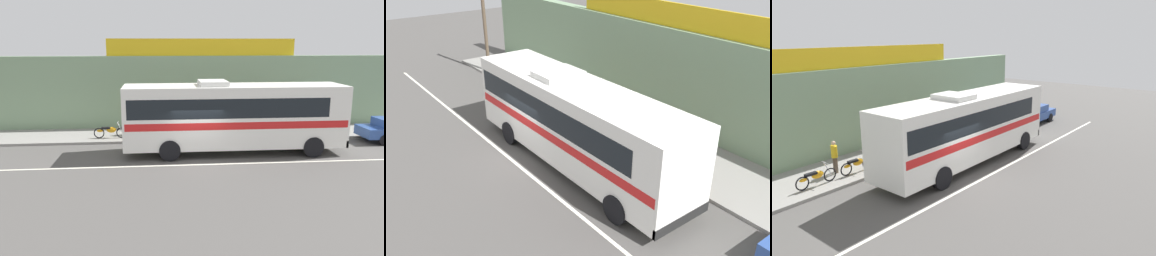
% 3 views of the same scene
% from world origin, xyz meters
% --- Properties ---
extents(ground_plane, '(70.00, 70.00, 0.00)m').
position_xyz_m(ground_plane, '(0.00, 0.00, 0.00)').
color(ground_plane, '#4F4C49').
extents(sidewalk_slab, '(30.00, 3.60, 0.14)m').
position_xyz_m(sidewalk_slab, '(0.00, 5.20, 0.07)').
color(sidewalk_slab, gray).
rests_on(sidewalk_slab, ground_plane).
extents(storefront_facade, '(30.00, 0.70, 4.80)m').
position_xyz_m(storefront_facade, '(0.00, 7.35, 2.40)').
color(storefront_facade, gray).
rests_on(storefront_facade, ground_plane).
extents(storefront_billboard, '(12.33, 0.12, 1.10)m').
position_xyz_m(storefront_billboard, '(1.08, 7.35, 5.35)').
color(storefront_billboard, gold).
rests_on(storefront_billboard, storefront_facade).
extents(road_center_stripe, '(30.00, 0.14, 0.01)m').
position_xyz_m(road_center_stripe, '(0.00, -0.80, 0.00)').
color(road_center_stripe, silver).
rests_on(road_center_stripe, ground_plane).
extents(intercity_bus, '(11.28, 2.66, 3.78)m').
position_xyz_m(intercity_bus, '(1.96, 1.14, 2.07)').
color(intercity_bus, white).
rests_on(intercity_bus, ground_plane).
extents(utility_pole, '(1.60, 0.22, 7.03)m').
position_xyz_m(utility_pole, '(-11.35, 3.81, 3.79)').
color(utility_pole, brown).
rests_on(utility_pole, sidewalk_slab).
extents(motorcycle_green, '(1.92, 0.56, 0.94)m').
position_xyz_m(motorcycle_green, '(-4.73, 4.29, 0.57)').
color(motorcycle_green, black).
rests_on(motorcycle_green, sidewalk_slab).
extents(motorcycle_red, '(1.83, 0.56, 0.94)m').
position_xyz_m(motorcycle_red, '(-2.64, 4.26, 0.57)').
color(motorcycle_red, black).
rests_on(motorcycle_red, sidewalk_slab).
extents(pedestrian_far_left, '(0.30, 0.48, 1.61)m').
position_xyz_m(pedestrian_far_left, '(3.55, 4.47, 1.07)').
color(pedestrian_far_left, black).
rests_on(pedestrian_far_left, sidewalk_slab).
extents(pedestrian_by_curb, '(0.30, 0.48, 1.56)m').
position_xyz_m(pedestrian_by_curb, '(-3.29, 5.03, 1.04)').
color(pedestrian_by_curb, brown).
rests_on(pedestrian_by_curb, sidewalk_slab).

